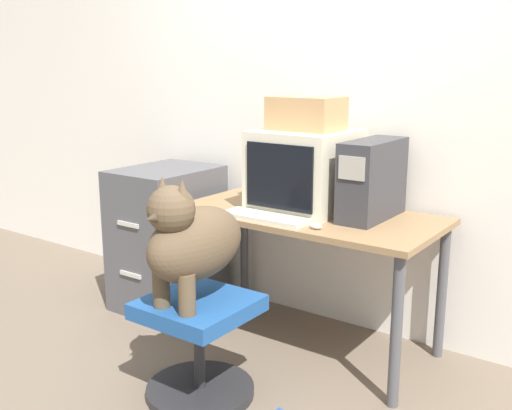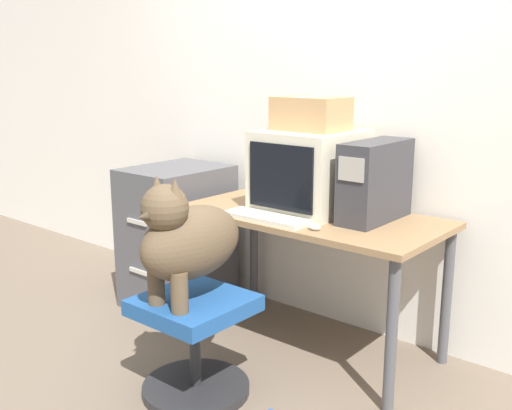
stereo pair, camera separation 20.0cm
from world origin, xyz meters
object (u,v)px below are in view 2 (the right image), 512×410
keyboard (266,217)px  filing_cabinet (177,236)px  crt_monitor (309,171)px  cardboard_box (311,114)px  office_chair (195,340)px  pc_tower (375,181)px  dog (186,238)px

keyboard → filing_cabinet: size_ratio=0.52×
crt_monitor → keyboard: (-0.03, -0.31, -0.19)m
cardboard_box → keyboard: bearing=-95.6°
office_chair → cardboard_box: size_ratio=1.42×
crt_monitor → pc_tower: 0.36m
pc_tower → filing_cabinet: bearing=-175.4°
crt_monitor → cardboard_box: cardboard_box is taller
pc_tower → crt_monitor: bearing=-176.0°
crt_monitor → office_chair: 1.02m
pc_tower → filing_cabinet: size_ratio=0.53×
crt_monitor → keyboard: crt_monitor is taller
office_chair → dog: bearing=-90.0°
pc_tower → filing_cabinet: 1.37m
crt_monitor → cardboard_box: 0.29m
filing_cabinet → cardboard_box: 1.21m
dog → filing_cabinet: (-0.86, 0.73, -0.31)m
dog → pc_tower: bearing=62.8°
keyboard → dog: dog is taller
crt_monitor → pc_tower: (0.36, 0.03, -0.01)m
crt_monitor → cardboard_box: (-0.00, 0.00, 0.29)m
crt_monitor → cardboard_box: bearing=90.0°
filing_cabinet → dog: bearing=-40.4°
pc_tower → keyboard: 0.55m
dog → filing_cabinet: 1.16m
office_chair → keyboard: bearing=85.9°
cardboard_box → dog: bearing=-94.5°
dog → filing_cabinet: dog is taller
pc_tower → keyboard: (-0.39, -0.34, -0.18)m
filing_cabinet → cardboard_box: cardboard_box is taller
dog → cardboard_box: (0.06, 0.81, 0.48)m
crt_monitor → office_chair: bearing=-94.8°
pc_tower → dog: (-0.43, -0.83, -0.18)m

